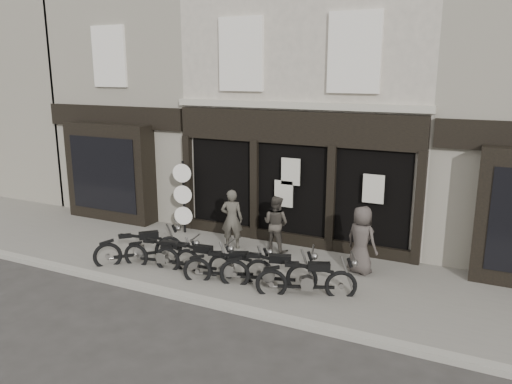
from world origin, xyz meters
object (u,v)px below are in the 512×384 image
at_px(motorcycle_0, 140,250).
at_px(man_right, 361,240).
at_px(motorcycle_1, 162,256).
at_px(motorcycle_3, 229,269).
at_px(man_left, 232,219).
at_px(motorcycle_2, 195,261).
at_px(man_centre, 276,224).
at_px(advert_sign_post, 183,200).
at_px(motorcycle_5, 307,282).
at_px(motorcycle_4, 269,273).

xyz_separation_m(motorcycle_0, man_right, (5.34, 1.78, 0.53)).
bearing_deg(motorcycle_1, man_right, 11.45).
xyz_separation_m(motorcycle_3, man_left, (-1.03, 2.03, 0.55)).
bearing_deg(motorcycle_2, man_centre, 58.00).
distance_m(motorcycle_3, advert_sign_post, 4.03).
relative_size(motorcycle_0, motorcycle_5, 0.85).
distance_m(motorcycle_0, man_right, 5.65).
bearing_deg(man_centre, motorcycle_5, 136.58).
bearing_deg(advert_sign_post, motorcycle_2, -68.15).
relative_size(motorcycle_5, man_left, 1.26).
relative_size(man_centre, advert_sign_post, 0.66).
height_order(motorcycle_1, motorcycle_3, motorcycle_3).
xyz_separation_m(motorcycle_4, man_left, (-2.01, 1.90, 0.52)).
distance_m(motorcycle_1, man_centre, 3.18).
bearing_deg(man_centre, motorcycle_3, 94.67).
height_order(motorcycle_0, man_right, man_right).
relative_size(motorcycle_4, man_left, 1.32).
height_order(motorcycle_2, motorcycle_3, motorcycle_2).
distance_m(man_left, man_centre, 1.24).
height_order(motorcycle_1, man_centre, man_centre).
relative_size(motorcycle_4, advert_sign_post, 0.95).
xyz_separation_m(motorcycle_0, motorcycle_5, (4.62, 0.02, -0.01)).
distance_m(motorcycle_2, motorcycle_3, 0.99).
bearing_deg(motorcycle_5, man_left, 124.31).
distance_m(man_left, advert_sign_post, 2.06).
bearing_deg(motorcycle_2, motorcycle_4, -3.13).
height_order(motorcycle_2, motorcycle_4, motorcycle_4).
bearing_deg(motorcycle_4, advert_sign_post, 131.82).
relative_size(motorcycle_2, man_left, 1.29).
bearing_deg(advert_sign_post, man_centre, -20.96).
xyz_separation_m(motorcycle_4, man_right, (1.67, 1.72, 0.53)).
relative_size(motorcycle_2, motorcycle_3, 1.07).
distance_m(motorcycle_4, man_left, 2.81).
bearing_deg(motorcycle_4, motorcycle_3, 171.06).
height_order(motorcycle_4, advert_sign_post, advert_sign_post).
height_order(motorcycle_1, man_right, man_right).
relative_size(motorcycle_2, motorcycle_4, 0.98).
bearing_deg(motorcycle_0, motorcycle_5, -45.08).
distance_m(motorcycle_5, man_centre, 2.91).
relative_size(man_left, man_right, 0.99).
bearing_deg(man_left, motorcycle_4, 117.64).
xyz_separation_m(motorcycle_0, man_centre, (2.85, 2.28, 0.46)).
bearing_deg(motorcycle_1, motorcycle_2, -7.74).
distance_m(motorcycle_4, man_right, 2.45).
bearing_deg(motorcycle_5, motorcycle_4, 154.89).
height_order(motorcycle_1, motorcycle_4, motorcycle_4).
xyz_separation_m(motorcycle_3, advert_sign_post, (-3.01, 2.58, 0.73)).
height_order(man_right, advert_sign_post, advert_sign_post).
xyz_separation_m(motorcycle_0, man_left, (1.65, 1.96, 0.53)).
bearing_deg(motorcycle_4, motorcycle_5, -19.27).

